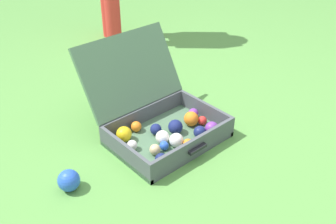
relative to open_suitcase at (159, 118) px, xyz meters
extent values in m
plane|color=#569342|center=(0.01, -0.13, -0.10)|extent=(16.00, 16.00, 0.00)
cube|color=#4C7051|center=(0.00, -0.07, -0.09)|extent=(0.57, 0.40, 0.03)
cube|color=#4C5156|center=(-0.28, -0.07, -0.04)|extent=(0.02, 0.40, 0.12)
cube|color=#4C5156|center=(0.27, -0.07, -0.04)|extent=(0.02, 0.40, 0.12)
cube|color=#4C5156|center=(0.00, -0.26, -0.04)|extent=(0.53, 0.02, 0.12)
cube|color=#4C5156|center=(0.00, 0.12, -0.04)|extent=(0.53, 0.02, 0.12)
cube|color=#4C7051|center=(0.00, 0.23, 0.19)|extent=(0.57, 0.22, 0.36)
cube|color=black|center=(0.00, -0.28, -0.04)|extent=(0.11, 0.02, 0.02)
sphere|color=white|center=(-0.03, -0.16, -0.04)|extent=(0.07, 0.07, 0.07)
sphere|color=purple|center=(0.22, -0.03, -0.05)|extent=(0.06, 0.06, 0.06)
sphere|color=blue|center=(-0.09, -0.14, -0.05)|extent=(0.05, 0.05, 0.05)
sphere|color=yellow|center=(-0.19, 0.05, -0.04)|extent=(0.08, 0.08, 0.08)
sphere|color=navy|center=(0.05, -0.07, -0.04)|extent=(0.08, 0.08, 0.08)
sphere|color=navy|center=(-0.17, -0.21, -0.05)|extent=(0.06, 0.06, 0.06)
sphere|color=navy|center=(-0.04, -0.01, -0.05)|extent=(0.06, 0.06, 0.06)
sphere|color=red|center=(0.21, -0.11, -0.05)|extent=(0.05, 0.05, 0.05)
sphere|color=white|center=(-0.06, -0.09, -0.04)|extent=(0.07, 0.07, 0.07)
sphere|color=#D1B784|center=(-0.15, -0.14, -0.05)|extent=(0.05, 0.05, 0.05)
sphere|color=orange|center=(0.16, -0.07, -0.04)|extent=(0.08, 0.08, 0.08)
sphere|color=white|center=(-0.21, -0.03, -0.05)|extent=(0.05, 0.05, 0.05)
sphere|color=orange|center=(-0.09, 0.08, -0.05)|extent=(0.06, 0.06, 0.06)
sphere|color=navy|center=(0.11, -0.19, -0.04)|extent=(0.07, 0.07, 0.07)
sphere|color=purple|center=(0.18, -0.21, -0.04)|extent=(0.07, 0.07, 0.07)
sphere|color=orange|center=(0.01, -0.21, -0.05)|extent=(0.05, 0.05, 0.05)
sphere|color=blue|center=(-0.56, -0.05, -0.05)|extent=(0.10, 0.10, 0.10)
camera|label=1|loc=(-1.07, -1.26, 1.09)|focal=40.78mm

